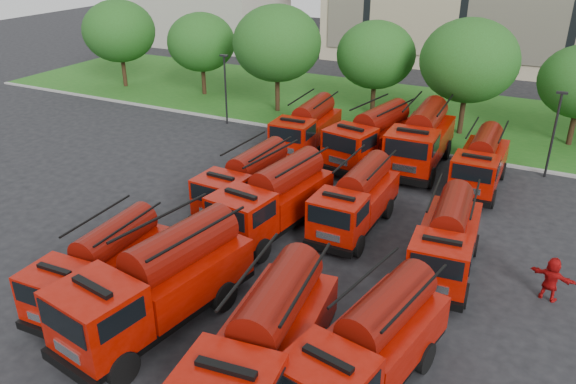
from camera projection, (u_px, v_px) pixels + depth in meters
name	position (u px, v px, depth m)	size (l,w,h in m)	color
ground	(210.00, 270.00, 23.98)	(140.00, 140.00, 0.00)	black
lawn	(392.00, 110.00, 44.95)	(70.00, 16.00, 0.12)	#195416
curb	(357.00, 140.00, 38.40)	(70.00, 0.30, 0.14)	gray
side_building	(205.00, 1.00, 69.57)	(18.00, 12.00, 10.00)	#A09B8E
tree_0	(119.00, 31.00, 49.36)	(6.30, 6.30, 7.70)	#382314
tree_1	(201.00, 42.00, 47.11)	(5.71, 5.71, 6.98)	#382314
tree_2	(277.00, 43.00, 42.31)	(6.72, 6.72, 8.22)	#382314
tree_3	(376.00, 55.00, 41.76)	(5.88, 5.88, 7.19)	#382314
tree_4	(469.00, 61.00, 37.48)	(6.55, 6.55, 8.01)	#382314
lamp_post_0	(225.00, 85.00, 40.70)	(0.60, 0.25, 5.11)	black
lamp_post_1	(554.00, 130.00, 31.75)	(0.60, 0.25, 5.11)	black
fire_truck_0	(101.00, 265.00, 21.70)	(2.54, 6.47, 2.91)	black
fire_truck_1	(159.00, 283.00, 20.03)	(3.91, 8.12, 3.55)	black
fire_truck_2	(264.00, 345.00, 17.12)	(3.47, 7.85, 3.46)	black
fire_truck_3	(369.00, 346.00, 17.26)	(3.69, 7.32, 3.18)	black
fire_truck_4	(247.00, 181.00, 28.73)	(2.73, 6.76, 3.02)	black
fire_truck_5	(274.00, 199.00, 26.50)	(3.44, 7.55, 3.31)	black
fire_truck_6	(356.00, 199.00, 26.77)	(2.55, 6.72, 3.04)	black
fire_truck_7	(447.00, 239.00, 23.42)	(2.84, 6.77, 3.01)	black
fire_truck_8	(307.00, 127.00, 36.25)	(2.77, 7.02, 3.15)	black
fire_truck_9	(371.00, 137.00, 34.28)	(3.96, 7.78, 3.38)	black
fire_truck_10	(421.00, 139.00, 33.66)	(3.10, 7.97, 3.59)	black
fire_truck_11	(481.00, 162.00, 31.07)	(2.49, 6.66, 3.02)	black
firefighter_2	(380.00, 377.00, 18.28)	(0.88, 0.50, 1.50)	#A60C0D
firefighter_4	(211.00, 260.00, 24.75)	(0.90, 0.59, 1.84)	black
firefighter_5	(547.00, 299.00, 22.16)	(1.72, 0.74, 1.85)	#A60C0D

